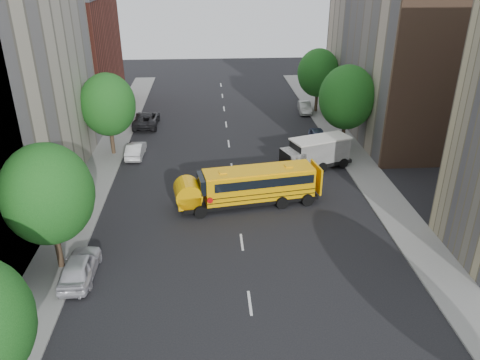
{
  "coord_description": "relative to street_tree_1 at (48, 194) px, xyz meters",
  "views": [
    {
      "loc": [
        -1.91,
        -27.82,
        16.85
      ],
      "look_at": [
        0.16,
        2.0,
        2.61
      ],
      "focal_mm": 35.0,
      "sensor_mm": 36.0,
      "label": 1
    }
  ],
  "objects": [
    {
      "name": "ground",
      "position": [
        11.0,
        4.0,
        -4.95
      ],
      "size": [
        120.0,
        120.0,
        0.0
      ],
      "primitive_type": "plane",
      "color": "black",
      "rests_on": "ground"
    },
    {
      "name": "sidewalk_left",
      "position": [
        -0.5,
        9.0,
        -4.89
      ],
      "size": [
        3.0,
        80.0,
        0.12
      ],
      "primitive_type": "cube",
      "color": "slate",
      "rests_on": "ground"
    },
    {
      "name": "sidewalk_right",
      "position": [
        22.5,
        9.0,
        -4.89
      ],
      "size": [
        3.0,
        80.0,
        0.12
      ],
      "primitive_type": "cube",
      "color": "slate",
      "rests_on": "ground"
    },
    {
      "name": "lane_markings",
      "position": [
        11.0,
        14.0,
        -4.95
      ],
      "size": [
        0.15,
        64.0,
        0.01
      ],
      "primitive_type": "cube",
      "color": "silver",
      "rests_on": "ground"
    },
    {
      "name": "building_left_redbrick",
      "position": [
        -7.0,
        32.0,
        1.55
      ],
      "size": [
        10.0,
        15.0,
        13.0
      ],
      "primitive_type": "cube",
      "color": "maroon",
      "rests_on": "ground"
    },
    {
      "name": "building_right_far",
      "position": [
        29.0,
        24.0,
        4.05
      ],
      "size": [
        10.0,
        22.0,
        18.0
      ],
      "primitive_type": "cube",
      "color": "#B7A48E",
      "rests_on": "ground"
    },
    {
      "name": "building_right_sidewall",
      "position": [
        29.0,
        13.0,
        4.05
      ],
      "size": [
        10.1,
        0.3,
        18.0
      ],
      "primitive_type": "cube",
      "color": "brown",
      "rests_on": "ground"
    },
    {
      "name": "street_tree_1",
      "position": [
        0.0,
        0.0,
        0.0
      ],
      "size": [
        5.12,
        5.12,
        7.9
      ],
      "color": "#38281C",
      "rests_on": "ground"
    },
    {
      "name": "street_tree_2",
      "position": [
        0.0,
        18.0,
        -0.12
      ],
      "size": [
        4.99,
        4.99,
        7.71
      ],
      "color": "#38281C",
      "rests_on": "ground"
    },
    {
      "name": "street_tree_4",
      "position": [
        22.0,
        18.0,
        0.12
      ],
      "size": [
        5.25,
        5.25,
        8.1
      ],
      "color": "#38281C",
      "rests_on": "ground"
    },
    {
      "name": "street_tree_5",
      "position": [
        22.0,
        30.0,
        -0.25
      ],
      "size": [
        4.86,
        4.86,
        7.51
      ],
      "color": "#38281C",
      "rests_on": "ground"
    },
    {
      "name": "school_bus",
      "position": [
        11.86,
        7.21,
        -3.35
      ],
      "size": [
        10.43,
        3.91,
        2.88
      ],
      "rotation": [
        0.0,
        0.0,
        0.16
      ],
      "color": "black",
      "rests_on": "ground"
    },
    {
      "name": "safari_truck",
      "position": [
        18.28,
        13.48,
        -3.49
      ],
      "size": [
        6.84,
        4.26,
        2.77
      ],
      "rotation": [
        0.0,
        0.0,
        0.34
      ],
      "color": "black",
      "rests_on": "ground"
    },
    {
      "name": "parked_car_0",
      "position": [
        1.4,
        -1.09,
        -4.19
      ],
      "size": [
        1.81,
        4.48,
        1.52
      ],
      "primitive_type": "imported",
      "rotation": [
        0.0,
        0.0,
        3.14
      ],
      "color": "silver",
      "rests_on": "ground"
    },
    {
      "name": "parked_car_1",
      "position": [
        2.2,
        17.25,
        -4.28
      ],
      "size": [
        1.55,
        4.12,
        1.34
      ],
      "primitive_type": "imported",
      "rotation": [
        0.0,
        0.0,
        3.11
      ],
      "color": "silver",
      "rests_on": "ground"
    },
    {
      "name": "parked_car_2",
      "position": [
        2.2,
        26.15,
        -4.17
      ],
      "size": [
        2.59,
        5.61,
        1.56
      ],
      "primitive_type": "imported",
      "rotation": [
        0.0,
        0.0,
        3.14
      ],
      "color": "black",
      "rests_on": "ground"
    },
    {
      "name": "parked_car_4",
      "position": [
        19.84,
        19.28,
        -4.25
      ],
      "size": [
        2.07,
        4.29,
        1.41
      ],
      "primitive_type": "imported",
      "rotation": [
        0.0,
        0.0,
        -0.1
      ],
      "color": "#36415F",
      "rests_on": "ground"
    },
    {
      "name": "parked_car_5",
      "position": [
        20.6,
        29.82,
        -4.31
      ],
      "size": [
        1.68,
        4.02,
        1.29
      ],
      "primitive_type": "imported",
      "rotation": [
        0.0,
        0.0,
        -0.08
      ],
      "color": "#A5A7A1",
      "rests_on": "ground"
    }
  ]
}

